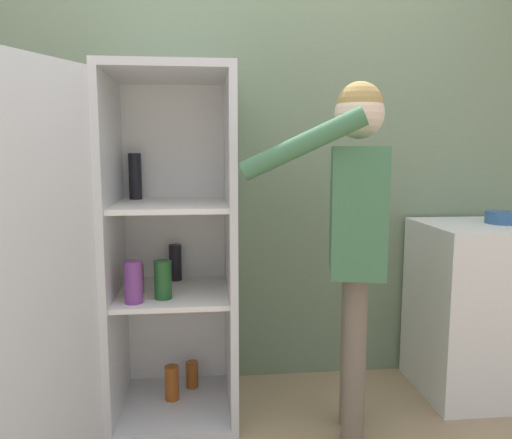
% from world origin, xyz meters
% --- Properties ---
extents(wall_back, '(7.00, 0.06, 2.55)m').
position_xyz_m(wall_back, '(0.00, 0.98, 1.27)').
color(wall_back, gray).
rests_on(wall_back, ground_plane).
extents(refrigerator, '(0.91, 1.13, 1.65)m').
position_xyz_m(refrigerator, '(-0.48, 0.55, 0.82)').
color(refrigerator, silver).
rests_on(refrigerator, ground_plane).
extents(person, '(0.67, 0.51, 1.57)m').
position_xyz_m(person, '(0.43, 0.32, 1.00)').
color(person, '#726656').
rests_on(person, ground_plane).
extents(counter, '(0.60, 0.56, 0.91)m').
position_xyz_m(counter, '(1.22, 0.65, 0.45)').
color(counter, white).
rests_on(counter, ground_plane).
extents(bowl, '(0.17, 0.17, 0.06)m').
position_xyz_m(bowl, '(1.32, 0.65, 0.94)').
color(bowl, '#335B8E').
rests_on(bowl, counter).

